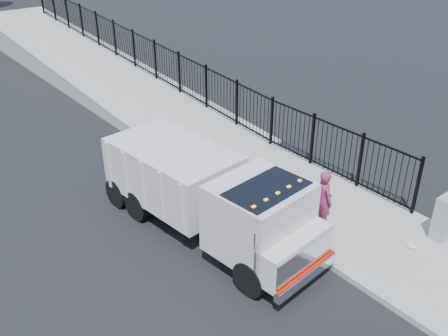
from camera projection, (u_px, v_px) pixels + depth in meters
ground at (276, 229)px, 14.05m from camera, size 120.00×120.00×0.00m
sidewalk at (377, 235)px, 13.71m from camera, size 3.55×12.00×0.12m
curb at (331, 263)px, 12.64m from camera, size 0.30×12.00×0.16m
ramp at (94, 76)px, 26.21m from camera, size 3.95×24.06×3.19m
iron_fence at (156, 72)px, 23.82m from camera, size 0.10×28.00×1.80m
truck at (210, 194)px, 13.21m from camera, size 2.88×7.02×2.34m
worker at (324, 200)px, 13.57m from camera, size 0.63×0.75×1.75m
utility_cabinet at (444, 218)px, 13.24m from camera, size 0.55×0.40×1.25m
debris at (412, 245)px, 13.14m from camera, size 0.30×0.30×0.07m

